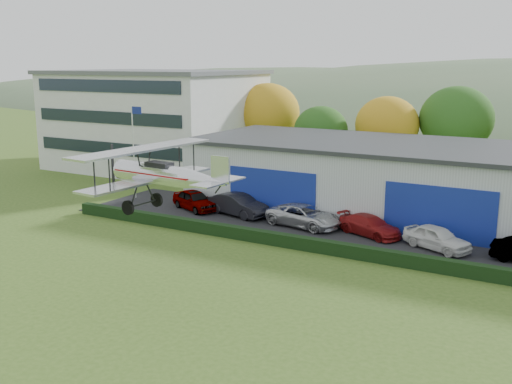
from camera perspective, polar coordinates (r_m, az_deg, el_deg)
The scene contains 14 objects.
ground at distance 22.53m, azimuth -9.31°, elevation -17.52°, with size 300.00×300.00×0.00m, color #3A561B.
apron at distance 38.94m, azimuth 14.01°, elevation -4.57°, with size 48.00×9.00×0.05m, color black.
hedge at distance 34.42m, azimuth 11.89°, elevation -6.08°, with size 46.00×0.60×0.80m, color black.
hangar at distance 44.53m, azimuth 19.07°, elevation 0.74°, with size 40.60×12.60×5.30m.
office_block at distance 64.64m, azimuth -9.71°, elevation 7.01°, with size 20.60×15.60×10.40m.
flagpole at distance 49.60m, azimuth -11.78°, elevation 4.80°, with size 1.05×0.10×8.00m.
tree_belt at distance 57.17m, azimuth 17.52°, elevation 6.31°, with size 75.70×13.22×10.12m.
distant_hills at distance 157.87m, azimuth 22.78°, elevation 2.70°, with size 430.00×196.00×56.00m.
car_0 at distance 45.48m, azimuth -5.98°, elevation -0.78°, with size 1.80×4.47×1.52m, color gray.
car_1 at distance 43.56m, azimuth -1.76°, elevation -1.23°, with size 1.74×4.98×1.64m, color black.
car_2 at distance 40.78m, azimuth 4.70°, elevation -2.33°, with size 2.49×5.39×1.50m, color silver.
car_3 at distance 39.31m, azimuth 11.02°, elevation -3.22°, with size 1.85×4.56×1.32m, color maroon.
car_4 at distance 37.37m, azimuth 17.22°, elevation -4.28°, with size 1.73×4.29×1.46m, color silver.
biplane at distance 26.30m, azimuth -9.23°, elevation 1.88°, with size 6.88×7.90×2.95m.
Camera 1 is at (12.42, -15.08, 11.22)m, focal length 41.07 mm.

